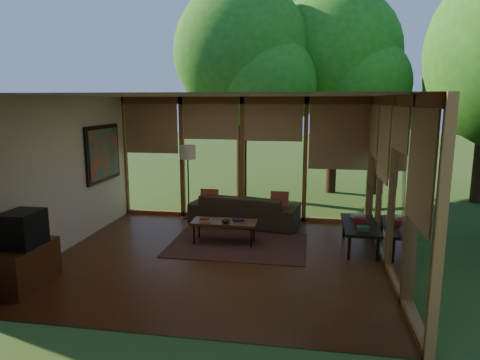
% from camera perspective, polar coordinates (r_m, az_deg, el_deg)
% --- Properties ---
extents(floor, '(5.50, 5.50, 0.00)m').
position_cam_1_polar(floor, '(7.37, -2.90, -10.26)').
color(floor, '#572D17').
rests_on(floor, ground).
extents(ceiling, '(5.50, 5.50, 0.00)m').
position_cam_1_polar(ceiling, '(6.89, -3.11, 11.23)').
color(ceiling, white).
rests_on(ceiling, ground).
extents(wall_left, '(0.04, 5.00, 2.70)m').
position_cam_1_polar(wall_left, '(8.06, -22.46, 0.70)').
color(wall_left, beige).
rests_on(wall_left, ground).
extents(wall_front, '(5.50, 0.04, 2.70)m').
position_cam_1_polar(wall_front, '(4.66, -9.70, -5.39)').
color(wall_front, beige).
rests_on(wall_front, ground).
extents(window_wall_back, '(5.50, 0.12, 2.70)m').
position_cam_1_polar(window_wall_back, '(9.43, 0.30, 2.84)').
color(window_wall_back, brown).
rests_on(window_wall_back, ground).
extents(window_wall_right, '(0.12, 5.00, 2.70)m').
position_cam_1_polar(window_wall_right, '(6.96, 19.70, -0.57)').
color(window_wall_right, brown).
rests_on(window_wall_right, ground).
extents(tree_nw, '(3.57, 3.57, 5.65)m').
position_cam_1_polar(tree_nw, '(11.66, 0.25, 16.64)').
color(tree_nw, '#311B12').
rests_on(tree_nw, ground).
extents(tree_ne, '(3.56, 3.56, 5.66)m').
position_cam_1_polar(tree_ne, '(12.58, 12.64, 16.01)').
color(tree_ne, '#311B12').
rests_on(tree_ne, ground).
extents(rug, '(2.49, 1.76, 0.01)m').
position_cam_1_polar(rug, '(7.96, -0.28, -8.59)').
color(rug, brown).
rests_on(rug, floor).
extents(sofa, '(2.38, 1.25, 0.66)m').
position_cam_1_polar(sofa, '(9.12, 0.59, -3.95)').
color(sofa, '#352A1A').
rests_on(sofa, floor).
extents(pillow_left, '(0.37, 0.20, 0.39)m').
position_cam_1_polar(pillow_left, '(9.16, -4.10, -2.41)').
color(pillow_left, maroon).
rests_on(pillow_left, sofa).
extents(pillow_right, '(0.37, 0.20, 0.39)m').
position_cam_1_polar(pillow_right, '(8.94, 5.30, -2.76)').
color(pillow_right, maroon).
rests_on(pillow_right, sofa).
extents(ct_book_lower, '(0.19, 0.15, 0.03)m').
position_cam_1_polar(ct_book_lower, '(7.95, -4.68, -5.37)').
color(ct_book_lower, '#B6B1A5').
rests_on(ct_book_lower, coffee_table).
extents(ct_book_upper, '(0.18, 0.15, 0.03)m').
position_cam_1_polar(ct_book_upper, '(7.95, -4.69, -5.16)').
color(ct_book_upper, maroon).
rests_on(ct_book_upper, coffee_table).
extents(ct_book_side, '(0.24, 0.21, 0.03)m').
position_cam_1_polar(ct_book_side, '(7.96, -0.24, -5.33)').
color(ct_book_side, black).
rests_on(ct_book_side, coffee_table).
extents(ct_bowl, '(0.16, 0.16, 0.07)m').
position_cam_1_polar(ct_bowl, '(7.82, -1.92, -5.47)').
color(ct_bowl, black).
rests_on(ct_bowl, coffee_table).
extents(media_cabinet, '(0.50, 1.00, 0.60)m').
position_cam_1_polar(media_cabinet, '(6.92, -26.73, -10.20)').
color(media_cabinet, '#572E17').
rests_on(media_cabinet, floor).
extents(television, '(0.45, 0.55, 0.50)m').
position_cam_1_polar(television, '(6.74, -26.98, -5.83)').
color(television, black).
rests_on(television, media_cabinet).
extents(console_book_a, '(0.20, 0.15, 0.07)m').
position_cam_1_polar(console_book_a, '(7.56, 16.06, -6.21)').
color(console_book_a, '#325749').
rests_on(console_book_a, side_console).
extents(console_book_b, '(0.20, 0.15, 0.09)m').
position_cam_1_polar(console_book_b, '(7.98, 15.71, -5.23)').
color(console_book_b, maroon).
rests_on(console_book_b, side_console).
extents(console_book_c, '(0.28, 0.24, 0.06)m').
position_cam_1_polar(console_book_c, '(8.37, 15.42, -4.58)').
color(console_book_c, '#B6B1A5').
rests_on(console_book_c, side_console).
extents(floor_lamp, '(0.36, 0.36, 1.65)m').
position_cam_1_polar(floor_lamp, '(9.49, -6.99, 3.15)').
color(floor_lamp, black).
rests_on(floor_lamp, floor).
extents(coffee_table, '(1.20, 0.50, 0.43)m').
position_cam_1_polar(coffee_table, '(7.94, -2.13, -5.74)').
color(coffee_table, '#572E17').
rests_on(coffee_table, floor).
extents(side_console, '(0.60, 1.40, 0.46)m').
position_cam_1_polar(side_console, '(7.96, 15.72, -5.95)').
color(side_console, black).
rests_on(side_console, floor).
extents(wall_painting, '(0.06, 1.35, 1.15)m').
position_cam_1_polar(wall_painting, '(9.22, -17.78, 3.40)').
color(wall_painting, black).
rests_on(wall_painting, wall_left).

